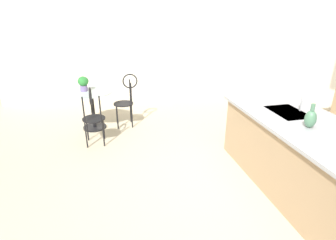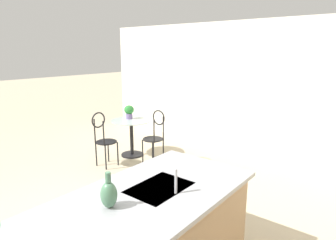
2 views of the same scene
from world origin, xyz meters
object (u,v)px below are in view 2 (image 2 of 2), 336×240
Objects in this scene: bistro_table at (132,134)px; chair_near_window at (155,134)px; vase_on_counter at (109,194)px; chair_by_island at (104,137)px; potted_plant_on_table at (129,111)px.

chair_near_window is at bearing 88.79° from bistro_table.
vase_on_counter is at bearing 34.94° from chair_near_window.
potted_plant_on_table is at bearing -169.20° from chair_by_island.
potted_plant_on_table is at bearing -136.30° from vase_on_counter.
chair_near_window is at bearing 139.60° from chair_by_island.
vase_on_counter is at bearing 43.05° from bistro_table.
chair_by_island reaches higher than potted_plant_on_table.
chair_near_window is 3.76× the size of potted_plant_on_table.
chair_by_island is 3.62× the size of vase_on_counter.
bistro_table is 3.73m from vase_on_counter.
potted_plant_on_table is 3.82m from vase_on_counter.
vase_on_counter is (2.68, 1.87, 0.46)m from chair_near_window.
chair_near_window is 3.30m from vase_on_counter.
vase_on_counter is (2.69, 2.51, 0.58)m from bistro_table.
chair_by_island is (0.73, 0.03, 0.13)m from bistro_table.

